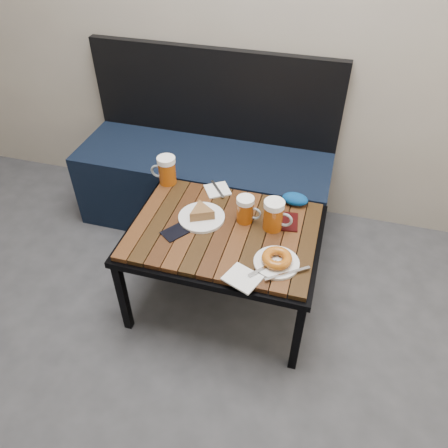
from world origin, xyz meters
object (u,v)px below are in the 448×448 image
(plate_pie, at_px, (201,215))
(passport_burgundy, at_px, (287,222))
(passport_navy, at_px, (175,232))
(knit_pouch, at_px, (295,199))
(cafe_table, at_px, (224,236))
(beer_mug_right, at_px, (274,215))
(beer_mug_left, at_px, (166,170))
(beer_mug_centre, at_px, (246,210))
(plate_bagel, at_px, (277,260))
(bench, at_px, (205,179))

(plate_pie, relative_size, passport_burgundy, 1.64)
(passport_navy, xyz_separation_m, knit_pouch, (0.46, 0.34, 0.02))
(passport_burgundy, bearing_deg, cafe_table, -162.21)
(passport_navy, bearing_deg, beer_mug_right, 55.26)
(beer_mug_right, height_order, knit_pouch, beer_mug_right)
(beer_mug_left, xyz_separation_m, beer_mug_right, (0.57, -0.19, 0.00))
(cafe_table, xyz_separation_m, passport_navy, (-0.19, -0.08, 0.05))
(beer_mug_left, xyz_separation_m, plate_pie, (0.25, -0.22, -0.05))
(beer_mug_centre, bearing_deg, plate_bagel, -48.33)
(bench, distance_m, knit_pouch, 0.69)
(plate_bagel, bearing_deg, beer_mug_right, 104.58)
(plate_bagel, height_order, passport_burgundy, plate_bagel)
(beer_mug_right, bearing_deg, passport_burgundy, 47.81)
(beer_mug_left, bearing_deg, plate_pie, 135.52)
(beer_mug_left, distance_m, beer_mug_centre, 0.47)
(plate_bagel, bearing_deg, beer_mug_left, 146.84)
(plate_bagel, bearing_deg, beer_mug_centre, 128.93)
(passport_navy, bearing_deg, beer_mug_centre, 65.72)
(passport_navy, distance_m, knit_pouch, 0.58)
(beer_mug_left, relative_size, knit_pouch, 1.18)
(beer_mug_left, distance_m, plate_pie, 0.34)
(cafe_table, distance_m, beer_mug_left, 0.46)
(passport_navy, xyz_separation_m, passport_burgundy, (0.45, 0.20, 0.00))
(plate_bagel, height_order, passport_navy, plate_bagel)
(passport_navy, height_order, knit_pouch, knit_pouch)
(beer_mug_right, bearing_deg, cafe_table, -159.16)
(plate_pie, bearing_deg, plate_bagel, -26.45)
(plate_bagel, relative_size, passport_burgundy, 1.79)
(beer_mug_centre, distance_m, passport_navy, 0.32)
(bench, xyz_separation_m, beer_mug_right, (0.49, -0.54, 0.27))
(passport_burgundy, bearing_deg, bench, 131.04)
(cafe_table, relative_size, beer_mug_centre, 6.75)
(bench, bearing_deg, cafe_table, -64.81)
(plate_pie, xyz_separation_m, knit_pouch, (0.38, 0.22, 0.00))
(beer_mug_right, xyz_separation_m, passport_burgundy, (0.05, 0.05, -0.07))
(beer_mug_left, relative_size, plate_bagel, 0.62)
(knit_pouch, bearing_deg, bench, 148.01)
(beer_mug_right, distance_m, knit_pouch, 0.21)
(plate_pie, height_order, passport_burgundy, plate_pie)
(bench, relative_size, plate_bagel, 6.15)
(beer_mug_left, xyz_separation_m, passport_navy, (0.17, -0.34, -0.07))
(cafe_table, bearing_deg, bench, 115.19)
(bench, relative_size, beer_mug_right, 9.83)
(cafe_table, xyz_separation_m, beer_mug_right, (0.20, 0.07, 0.12))
(beer_mug_left, bearing_deg, beer_mug_right, 158.15)
(bench, bearing_deg, beer_mug_left, -102.71)
(beer_mug_centre, relative_size, passport_navy, 1.10)
(beer_mug_left, distance_m, passport_burgundy, 0.64)
(beer_mug_right, bearing_deg, bench, 135.09)
(bench, height_order, beer_mug_right, bench)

